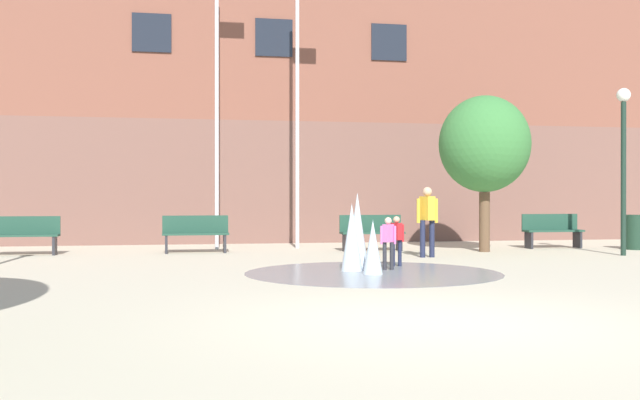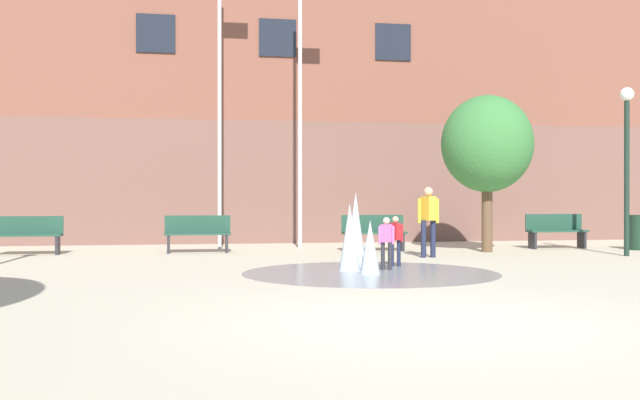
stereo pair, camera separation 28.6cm
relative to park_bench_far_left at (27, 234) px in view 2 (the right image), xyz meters
The scene contains 15 objects.
ground_plane 12.45m from the park_bench_far_left, 59.41° to the right, with size 100.00×100.00×0.00m, color #BCB299.
library_building 9.61m from the park_bench_far_left, 44.91° to the left, with size 36.00×6.05×8.03m.
splash_fountain 8.60m from the park_bench_far_left, 37.16° to the right, with size 4.61×4.61×1.44m.
park_bench_far_left is the anchor object (origin of this frame).
park_bench_under_left_flagpole 3.98m from the park_bench_far_left, ahead, with size 1.60×0.44×0.91m.
park_bench_near_trashcan 8.36m from the park_bench_far_left, ahead, with size 1.60×0.44×0.91m.
park_bench_far_right 13.36m from the park_bench_far_left, ahead, with size 1.60×0.44×0.91m.
adult_watching 9.40m from the park_bench_far_left, 14.79° to the right, with size 0.50×0.38×1.59m.
child_running 8.92m from the park_bench_far_left, 29.49° to the right, with size 0.31×0.24×0.99m.
child_with_pink_shirt 8.96m from the park_bench_far_left, 34.33° to the right, with size 0.31×0.23×0.99m.
flagpole_left 6.25m from the park_bench_far_left, 14.48° to the left, with size 0.80×0.10×8.63m.
flagpole_right 7.78m from the park_bench_far_left, ahead, with size 0.80×0.10×7.96m.
lamp_post_right_lane 14.17m from the park_bench_far_left, 11.31° to the right, with size 0.32×0.32×3.90m.
trash_can 15.26m from the park_bench_far_left, ahead, with size 0.56×0.56×0.90m, color #193323.
street_tree_near_building 11.31m from the park_bench_far_left, ahead, with size 2.26×2.26×3.89m.
Camera 2 is at (-2.53, -7.85, 1.36)m, focal length 42.00 mm.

